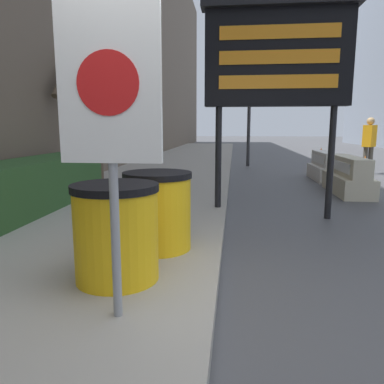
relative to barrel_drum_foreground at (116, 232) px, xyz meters
The scene contains 14 objects.
ground_plane 1.11m from the barrel_drum_foreground, 28.35° to the right, with size 120.00×120.00×0.00m, color #474749.
hedge_strip 2.86m from the barrel_drum_foreground, 140.34° to the left, with size 0.90×5.31×0.77m.
bare_tree 5.58m from the barrel_drum_foreground, 112.98° to the left, with size 1.47×1.62×3.07m.
barrel_drum_foreground is the anchor object (origin of this frame).
barrel_drum_middle 0.87m from the barrel_drum_foreground, 78.24° to the left, with size 0.72×0.72×0.81m.
warning_sign 1.19m from the barrel_drum_foreground, 72.81° to the right, with size 0.65×0.08×2.02m.
message_board 3.88m from the barrel_drum_foreground, 62.33° to the left, with size 2.28×0.36×3.22m.
jersey_barrier_cream 6.39m from the barrel_drum_foreground, 57.70° to the left, with size 0.64×1.90×0.80m.
jersey_barrier_white 8.29m from the barrel_drum_foreground, 65.72° to the left, with size 0.60×1.75×0.76m.
traffic_cone_near 11.22m from the barrel_drum_foreground, 69.37° to the left, with size 0.41×0.41×0.73m.
traffic_cone_mid 8.36m from the barrel_drum_foreground, 58.87° to the left, with size 0.40×0.40×0.71m.
traffic_cone_far 7.73m from the barrel_drum_foreground, 61.35° to the left, with size 0.31×0.31×0.55m.
traffic_light_near_curb 11.24m from the barrel_drum_foreground, 82.35° to the left, with size 0.28×0.44×3.55m.
pedestrian_worker 10.43m from the barrel_drum_foreground, 61.01° to the left, with size 0.49×0.52×1.71m.
Camera 1 is at (0.11, -2.46, 1.41)m, focal length 35.00 mm.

